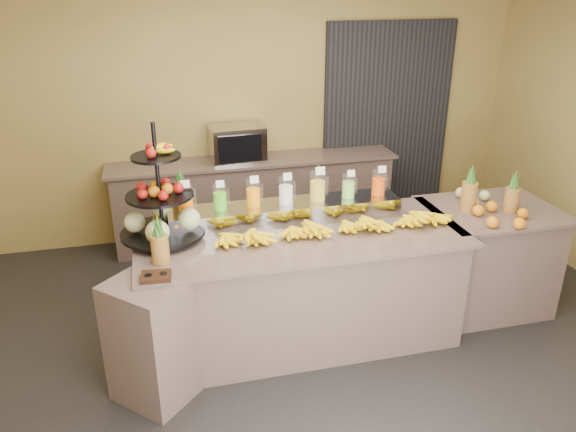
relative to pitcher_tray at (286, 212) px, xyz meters
name	(u,v)px	position (x,y,z in m)	size (l,w,h in m)	color
ground	(311,358)	(0.06, -0.58, -1.01)	(6.00, 6.00, 0.00)	black
room_envelope	(310,96)	(0.24, 0.21, 0.87)	(6.04, 5.02, 2.82)	olive
buffet_counter	(288,291)	(-0.06, -0.32, -0.54)	(2.75, 1.25, 0.93)	gray
right_counter	(485,257)	(1.76, -0.18, -0.54)	(1.08, 0.88, 0.93)	gray
back_ledge	(255,199)	(0.06, 1.67, -0.54)	(3.10, 0.55, 0.93)	gray
pitcher_tray	(286,212)	(0.00, 0.00, 0.00)	(1.85, 0.30, 0.15)	gray
juice_pitcher_orange_a	(186,200)	(-0.78, 0.00, 0.17)	(0.12, 0.12, 0.29)	silver
juice_pitcher_green	(220,199)	(-0.52, 0.00, 0.16)	(0.11, 0.11, 0.26)	silver
juice_pitcher_orange_b	(253,195)	(-0.26, 0.00, 0.17)	(0.11, 0.12, 0.28)	silver
juice_pitcher_milk	(286,192)	(0.00, 0.00, 0.17)	(0.12, 0.12, 0.28)	silver
juice_pitcher_lemon	(318,188)	(0.26, 0.00, 0.18)	(0.13, 0.13, 0.31)	silver
juice_pitcher_lime	(348,187)	(0.52, 0.00, 0.16)	(0.11, 0.11, 0.26)	silver
juice_pitcher_orange_c	(378,184)	(0.78, 0.00, 0.17)	(0.11, 0.12, 0.27)	silver
banana_heap	(335,224)	(0.31, -0.30, -0.01)	(1.89, 0.17, 0.16)	yellow
fruit_stand	(167,210)	(-0.93, -0.10, 0.15)	(0.79, 0.79, 0.88)	black
condiment_caddy	(156,276)	(-1.04, -0.71, -0.06)	(0.19, 0.15, 0.03)	black
pineapple_left_a	(160,245)	(-1.00, -0.49, 0.06)	(0.12, 0.12, 0.36)	brown
pineapple_left_b	(182,200)	(-0.80, 0.20, 0.10)	(0.15, 0.15, 0.45)	brown
right_fruit_pile	(494,207)	(1.67, -0.32, 0.00)	(0.47, 0.45, 0.25)	brown
oven_warmer	(237,143)	(-0.12, 1.67, 0.11)	(0.56, 0.39, 0.37)	gray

